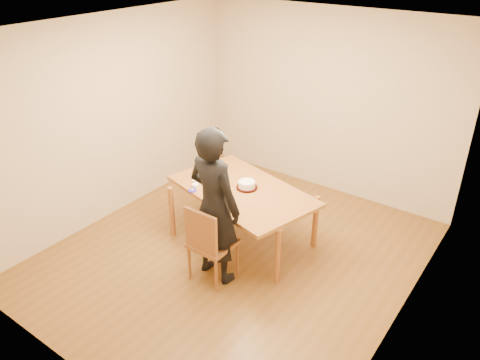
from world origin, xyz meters
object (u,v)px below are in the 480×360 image
Objects in this scene: dining_table at (242,191)px; person at (214,206)px; dining_chair at (213,243)px; cake_plate at (247,188)px; cake at (247,184)px.

person reaches higher than dining_table.
cake_plate is at bearing 98.23° from dining_chair.
cake_plate is 0.80m from person.
cake_plate is at bearing 180.00° from cake.
dining_table is 6.80× the size of cake_plate.
cake is at bearing 73.60° from dining_table.
dining_table is 0.10m from cake.
dining_chair is 1.73× the size of cake_plate.
dining_chair is at bearing -64.32° from dining_table.
cake is at bearing 0.00° from cake_plate.
dining_table is 3.93× the size of dining_chair.
dining_table is at bearing -121.13° from cake_plate.
cake_plate is 0.14× the size of person.
cake is (0.00, 0.00, 0.04)m from cake_plate.
dining_table is at bearing -121.13° from cake.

